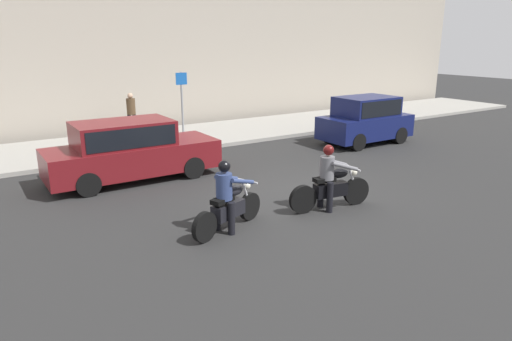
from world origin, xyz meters
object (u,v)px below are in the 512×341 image
(street_sign_post, at_px, (182,100))
(parked_sedan_maroon, at_px, (130,150))
(motorcycle_with_rider_gray, at_px, (330,183))
(parked_hatchback_navy, at_px, (365,120))
(motorcycle_with_rider_denim_blue, at_px, (228,202))
(pedestrian_bystander, at_px, (131,111))

(street_sign_post, bearing_deg, parked_sedan_maroon, -132.29)
(motorcycle_with_rider_gray, bearing_deg, parked_hatchback_navy, 38.30)
(motorcycle_with_rider_denim_blue, xyz_separation_m, parked_hatchback_navy, (8.62, 4.51, 0.29))
(motorcycle_with_rider_denim_blue, relative_size, parked_hatchback_navy, 0.56)
(motorcycle_with_rider_denim_blue, relative_size, pedestrian_bystander, 1.16)
(street_sign_post, height_order, pedestrian_bystander, street_sign_post)
(motorcycle_with_rider_gray, relative_size, parked_sedan_maroon, 0.45)
(pedestrian_bystander, bearing_deg, motorcycle_with_rider_gray, -82.08)
(motorcycle_with_rider_gray, xyz_separation_m, street_sign_post, (0.02, 8.40, 1.06))
(parked_sedan_maroon, bearing_deg, pedestrian_bystander, 71.07)
(motorcycle_with_rider_gray, bearing_deg, motorcycle_with_rider_denim_blue, 175.93)
(motorcycle_with_rider_denim_blue, distance_m, parked_sedan_maroon, 4.70)
(motorcycle_with_rider_denim_blue, distance_m, motorcycle_with_rider_gray, 2.68)
(parked_sedan_maroon, height_order, street_sign_post, street_sign_post)
(motorcycle_with_rider_denim_blue, xyz_separation_m, motorcycle_with_rider_gray, (2.67, -0.19, 0.01))
(parked_hatchback_navy, xyz_separation_m, pedestrian_bystander, (-7.36, 5.41, 0.23))
(street_sign_post, xyz_separation_m, pedestrian_bystander, (-1.43, 1.71, -0.55))
(parked_sedan_maroon, distance_m, pedestrian_bystander, 5.58)
(motorcycle_with_rider_denim_blue, bearing_deg, parked_sedan_maroon, 96.68)
(parked_sedan_maroon, height_order, pedestrian_bystander, pedestrian_bystander)
(motorcycle_with_rider_denim_blue, xyz_separation_m, street_sign_post, (2.69, 8.21, 1.07))
(street_sign_post, distance_m, pedestrian_bystander, 2.30)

